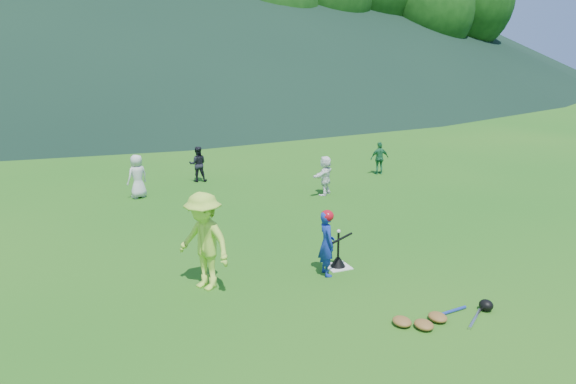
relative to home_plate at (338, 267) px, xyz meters
The scene contains 13 objects.
ground 0.01m from the home_plate, ahead, with size 120.00×120.00×0.00m, color #195D15.
home_plate is the anchor object (origin of this frame).
baseball 0.73m from the home_plate, ahead, with size 0.08×0.08×0.08m, color white.
batter_child 0.75m from the home_plate, 148.24° to the right, with size 0.45×0.30×1.24m, color #162C97.
adult_coach 2.76m from the home_plate, behind, with size 1.14×0.66×1.76m, color #B2E242.
fielder_a 7.26m from the home_plate, 112.89° to the left, with size 0.60×0.39×1.23m, color silver.
fielder_b 7.91m from the home_plate, 95.78° to the left, with size 0.54×0.42×1.11m, color black.
fielder_c 8.21m from the home_plate, 52.59° to the left, with size 0.63×0.26×1.07m, color #227243.
fielder_d 5.40m from the home_plate, 66.12° to the left, with size 1.05×0.33×1.13m, color white.
batting_tee 0.12m from the home_plate, ahead, with size 0.30×0.30×0.68m.
batter_gear 1.19m from the home_plate, 146.06° to the right, with size 0.71×0.34×0.61m.
equipment_pile 2.60m from the home_plate, 80.41° to the right, with size 1.80×0.72×0.19m.
outfield_fence 28.01m from the home_plate, 90.00° to the left, with size 70.07×0.08×1.33m.
Camera 1 is at (-4.87, -9.02, 4.28)m, focal length 35.00 mm.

